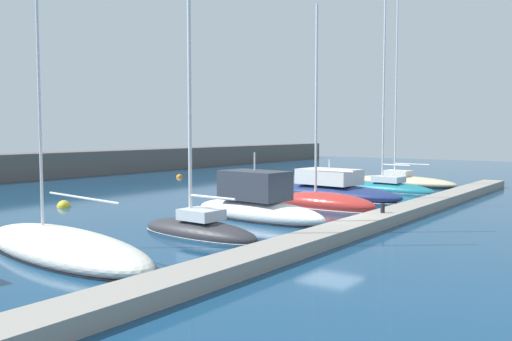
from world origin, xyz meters
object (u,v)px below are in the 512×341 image
Objects in this scene: sailboat_red_sixth at (325,202)px; sailboat_teal_eighth at (389,187)px; sailboat_ivory_third at (63,248)px; dock_bollard at (383,208)px; motorboat_white_fifth at (256,205)px; motorboat_navy_seventh at (331,190)px; mooring_buoy_yellow at (64,207)px; mooring_buoy_orange at (180,177)px; sailboat_charcoal_fourth at (199,228)px; sailboat_sand_ninth at (402,181)px.

sailboat_teal_eighth is (10.31, 0.52, -0.06)m from sailboat_red_sixth.
dock_bollard is at bearing -109.52° from sailboat_ivory_third.
motorboat_white_fifth reaches higher than motorboat_navy_seventh.
sailboat_ivory_third is 1.47× the size of sailboat_red_sixth.
sailboat_red_sixth is 14.82m from mooring_buoy_yellow.
sailboat_red_sixth is 0.81× the size of sailboat_teal_eighth.
motorboat_navy_seventh is at bearing -37.86° from mooring_buoy_yellow.
sailboat_ivory_third is 27.78× the size of mooring_buoy_orange.
sailboat_red_sixth reaches higher than motorboat_navy_seventh.
sailboat_teal_eighth reaches higher than sailboat_charcoal_fourth.
mooring_buoy_yellow is at bearing -154.65° from mooring_buoy_orange.
sailboat_red_sixth is 5.19m from motorboat_navy_seventh.
sailboat_red_sixth is at bearing 57.32° from dock_bollard.
sailboat_red_sixth reaches higher than motorboat_white_fifth.
sailboat_sand_ninth is at bearing -24.59° from mooring_buoy_yellow.
sailboat_charcoal_fourth is 0.88× the size of sailboat_sand_ninth.
motorboat_white_fifth is at bearing -80.18° from sailboat_charcoal_fourth.
sailboat_teal_eighth is 14.30m from dock_bollard.
sailboat_charcoal_fourth reaches higher than sailboat_red_sixth.
dock_bollard is at bearing 137.39° from motorboat_navy_seventh.
sailboat_ivory_third is at bearing 78.23° from sailboat_charcoal_fourth.
sailboat_ivory_third is 10.46m from motorboat_white_fifth.
motorboat_white_fifth is 5.38m from sailboat_red_sixth.
sailboat_red_sixth is (10.20, -0.29, 0.05)m from sailboat_charcoal_fourth.
sailboat_charcoal_fourth is at bearing 97.12° from sailboat_teal_eighth.
dock_bollard is at bearing -152.80° from motorboat_white_fifth.
motorboat_white_fifth is 10.09m from motorboat_navy_seventh.
sailboat_ivory_third is at bearing 86.37° from sailboat_red_sixth.
dock_bollard is (-3.00, -4.68, 0.38)m from sailboat_red_sixth.
dock_bollard is (-13.27, -25.75, 0.73)m from mooring_buoy_orange.
motorboat_navy_seventh is 23.30× the size of dock_bollard.
motorboat_navy_seventh is 16.67× the size of mooring_buoy_orange.
sailboat_ivory_third is at bearing 97.11° from motorboat_navy_seventh.
mooring_buoy_yellow is at bearing 64.16° from sailboat_teal_eighth.
sailboat_ivory_third is 32.42m from mooring_buoy_orange.
sailboat_red_sixth is at bearing 99.35° from sailboat_teal_eighth.
motorboat_white_fifth is 6.04m from dock_bollard.
motorboat_white_fifth reaches higher than mooring_buoy_yellow.
motorboat_white_fifth is at bearing 95.02° from sailboat_teal_eighth.
sailboat_sand_ninth is 25.54× the size of mooring_buoy_orange.
sailboat_charcoal_fourth is 25.47m from sailboat_sand_ninth.
sailboat_ivory_third reaches higher than motorboat_navy_seventh.
sailboat_charcoal_fourth reaches higher than mooring_buoy_yellow.
dock_bollard reaches higher than mooring_buoy_yellow.
motorboat_navy_seventh is at bearing -106.40° from mooring_buoy_orange.
dock_bollard is (7.20, -4.96, 0.43)m from sailboat_charcoal_fourth.
motorboat_white_fifth is 20.54m from sailboat_sand_ninth.
sailboat_red_sixth is at bearing 99.59° from sailboat_sand_ninth.
sailboat_ivory_third is at bearing -143.29° from mooring_buoy_orange.
motorboat_white_fifth is at bearing -127.68° from mooring_buoy_orange.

